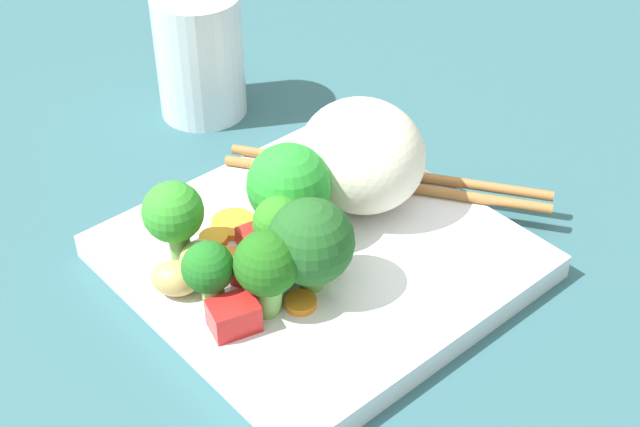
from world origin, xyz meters
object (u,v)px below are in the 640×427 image
object	(u,v)px
square_plate	(319,256)
broccoli_floret_2	(207,268)
drinking_glass	(200,55)
rice_mound	(362,156)
chopstick_pair	(386,178)
carrot_slice_1	(213,239)

from	to	relation	value
square_plate	broccoli_floret_2	xyz separation A→B (cm)	(8.99, -0.18, 3.88)
broccoli_floret_2	drinking_glass	distance (cm)	26.55
square_plate	rice_mound	world-z (taller)	rice_mound
square_plate	drinking_glass	bearing A→B (deg)	-103.60
rice_mound	broccoli_floret_2	bearing A→B (deg)	7.20
square_plate	chopstick_pair	bearing A→B (deg)	-163.23
square_plate	broccoli_floret_2	size ratio (longest dim) A/B	4.93
carrot_slice_1	drinking_glass	bearing A→B (deg)	-121.86
broccoli_floret_2	drinking_glass	xyz separation A→B (cm)	(-14.42, -22.29, 0.63)
carrot_slice_1	drinking_glass	xyz separation A→B (cm)	(-10.84, -17.44, 3.29)
square_plate	drinking_glass	xyz separation A→B (cm)	(-5.43, -22.46, 4.51)
broccoli_floret_2	carrot_slice_1	size ratio (longest dim) A/B	2.46
broccoli_floret_2	square_plate	bearing A→B (deg)	178.88
square_plate	carrot_slice_1	distance (cm)	7.48
square_plate	chopstick_pair	xyz separation A→B (cm)	(-8.65, -2.60, 1.31)
rice_mound	chopstick_pair	xyz separation A→B (cm)	(-3.07, -0.59, -3.70)
broccoli_floret_2	chopstick_pair	distance (cm)	17.98
rice_mound	drinking_glass	size ratio (longest dim) A/B	0.85
broccoli_floret_2	rice_mound	bearing A→B (deg)	-172.80
square_plate	drinking_glass	world-z (taller)	drinking_glass
carrot_slice_1	square_plate	bearing A→B (deg)	137.08
rice_mound	chopstick_pair	distance (cm)	4.85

